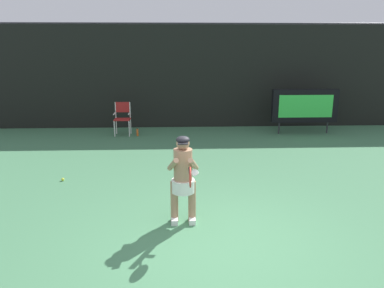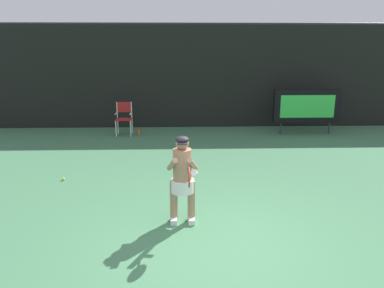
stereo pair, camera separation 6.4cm
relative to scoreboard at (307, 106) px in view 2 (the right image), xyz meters
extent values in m
cube|color=#417650|center=(-3.68, -7.23, -0.96)|extent=(18.00, 22.00, 0.02)
cube|color=black|center=(-3.68, 1.27, 0.85)|extent=(18.00, 0.12, 3.60)
cylinder|color=#38383D|center=(-3.68, 1.27, 2.68)|extent=(18.00, 0.05, 0.05)
cube|color=black|center=(0.00, 0.00, 0.00)|extent=(2.20, 0.20, 1.10)
cube|color=green|center=(0.00, -0.10, 0.00)|extent=(1.80, 0.01, 0.75)
cylinder|color=#2D2D33|center=(-0.83, 0.00, -0.75)|extent=(0.05, 0.05, 0.40)
cylinder|color=#2D2D33|center=(0.82, 0.00, -0.75)|extent=(0.05, 0.05, 0.40)
cylinder|color=white|center=(-6.31, -0.18, -0.69)|extent=(0.04, 0.04, 0.52)
cylinder|color=white|center=(-5.83, -0.18, -0.69)|extent=(0.04, 0.04, 0.52)
cylinder|color=white|center=(-6.31, 0.23, -0.69)|extent=(0.04, 0.04, 0.52)
cylinder|color=white|center=(-5.83, 0.23, -0.69)|extent=(0.04, 0.04, 0.52)
cube|color=maroon|center=(-6.07, 0.02, -0.41)|extent=(0.52, 0.44, 0.03)
cylinder|color=white|center=(-6.31, 0.23, -0.15)|extent=(0.04, 0.04, 0.56)
cylinder|color=white|center=(-5.83, 0.23, -0.15)|extent=(0.04, 0.04, 0.56)
cube|color=maroon|center=(-6.07, 0.23, -0.04)|extent=(0.48, 0.02, 0.34)
cylinder|color=white|center=(-6.31, 0.02, -0.21)|extent=(0.04, 0.44, 0.04)
cylinder|color=white|center=(-5.83, 0.02, -0.21)|extent=(0.04, 0.44, 0.04)
cylinder|color=#D25C22|center=(-5.57, -0.12, -0.83)|extent=(0.07, 0.07, 0.24)
cylinder|color=black|center=(-5.57, -0.12, -0.69)|extent=(0.03, 0.03, 0.03)
cube|color=white|center=(-4.32, -6.39, -0.90)|extent=(0.11, 0.26, 0.09)
cube|color=white|center=(-4.02, -6.39, -0.90)|extent=(0.11, 0.26, 0.09)
cylinder|color=#A37A5B|center=(-4.32, -6.34, -0.58)|extent=(0.13, 0.13, 0.72)
cylinder|color=#A37A5B|center=(-4.02, -6.34, -0.58)|extent=(0.13, 0.13, 0.72)
cylinder|color=silver|center=(-4.17, -6.34, -0.30)|extent=(0.39, 0.39, 0.22)
cylinder|color=#A37A5B|center=(-4.17, -6.34, 0.06)|extent=(0.31, 0.31, 0.56)
sphere|color=#A37A5B|center=(-4.17, -6.34, 0.44)|extent=(0.22, 0.22, 0.22)
ellipsoid|color=black|center=(-4.17, -6.34, 0.50)|extent=(0.22, 0.22, 0.12)
cube|color=black|center=(-4.17, -6.44, 0.46)|extent=(0.17, 0.12, 0.02)
cylinder|color=#A37A5B|center=(-4.34, -6.51, 0.13)|extent=(0.20, 0.49, 0.34)
cylinder|color=#A37A5B|center=(-4.01, -6.51, 0.13)|extent=(0.20, 0.49, 0.34)
cylinder|color=white|center=(-3.99, -6.63, 0.03)|extent=(0.13, 0.12, 0.12)
cylinder|color=black|center=(-4.08, -6.68, 0.08)|extent=(0.03, 0.28, 0.03)
torus|color=red|center=(-4.08, -6.99, 0.08)|extent=(0.02, 0.31, 0.31)
ellipsoid|color=silver|center=(-4.08, -6.99, 0.08)|extent=(0.01, 0.26, 0.26)
sphere|color=#CCDB3D|center=(-6.82, -4.27, -0.91)|extent=(0.07, 0.07, 0.07)
camera|label=1|loc=(-4.27, -12.25, 2.01)|focal=35.17mm
camera|label=2|loc=(-4.20, -12.25, 2.01)|focal=35.17mm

